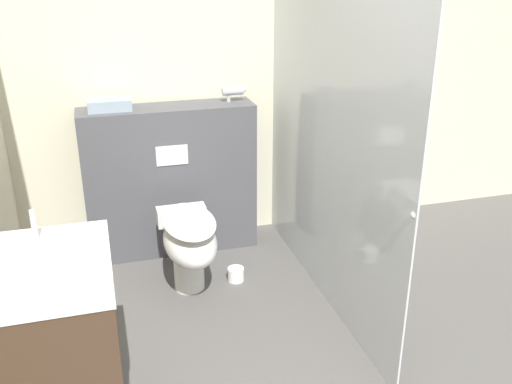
{
  "coord_description": "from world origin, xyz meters",
  "views": [
    {
      "loc": [
        -0.86,
        -1.71,
        2.07
      ],
      "look_at": [
        0.05,
        1.43,
        0.72
      ],
      "focal_mm": 40.0,
      "sensor_mm": 36.0,
      "label": 1
    }
  ],
  "objects": [
    {
      "name": "sink_vanity",
      "position": [
        -1.16,
        0.5,
        0.47
      ],
      "size": [
        0.6,
        0.54,
        1.08
      ],
      "color": "#473323",
      "rests_on": "ground_plane"
    },
    {
      "name": "shower_glass",
      "position": [
        0.46,
        1.34,
        1.04
      ],
      "size": [
        0.04,
        2.1,
        2.08
      ],
      "color": "silver",
      "rests_on": "ground_plane"
    },
    {
      "name": "toilet",
      "position": [
        -0.37,
        1.54,
        0.37
      ],
      "size": [
        0.33,
        0.69,
        0.56
      ],
      "color": "white",
      "rests_on": "ground_plane"
    },
    {
      "name": "wall_back",
      "position": [
        0.0,
        2.42,
        1.25
      ],
      "size": [
        8.0,
        0.06,
        2.5
      ],
      "color": "beige",
      "rests_on": "ground_plane"
    },
    {
      "name": "folded_towel",
      "position": [
        -0.76,
        2.22,
        1.14
      ],
      "size": [
        0.29,
        0.18,
        0.08
      ],
      "color": "#8C9EAD",
      "rests_on": "partition_panel"
    },
    {
      "name": "hair_drier",
      "position": [
        0.11,
        2.22,
        1.18
      ],
      "size": [
        0.18,
        0.06,
        0.11
      ],
      "color": "#B7B7BC",
      "rests_on": "partition_panel"
    },
    {
      "name": "spare_toilet_roll",
      "position": [
        -0.05,
        1.6,
        0.05
      ],
      "size": [
        0.11,
        0.11,
        0.09
      ],
      "color": "white",
      "rests_on": "ground_plane"
    },
    {
      "name": "partition_panel",
      "position": [
        -0.38,
        2.21,
        0.55
      ],
      "size": [
        1.23,
        0.31,
        1.1
      ],
      "color": "#4C4C51",
      "rests_on": "ground_plane"
    }
  ]
}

